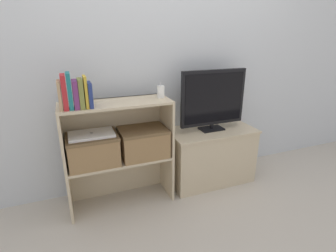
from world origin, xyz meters
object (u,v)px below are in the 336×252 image
object	(u,v)px
storage_basket_right	(143,141)
book_crimson	(64,92)
baby_monitor	(161,92)
tv_stand	(210,155)
laptop	(91,134)
book_navy	(90,95)
book_teal	(69,91)
tv	(213,99)
book_tan	(60,95)
book_olive	(81,93)
book_plum	(76,94)
storage_basket_left	(93,148)
book_mustard	(86,92)

from	to	relation	value
storage_basket_right	book_crimson	bearing A→B (deg)	-174.59
baby_monitor	storage_basket_right	xyz separation A→B (m)	(-0.17, -0.02, -0.40)
tv_stand	storage_basket_right	xyz separation A→B (m)	(-0.69, -0.06, 0.28)
book_crimson	storage_basket_right	world-z (taller)	book_crimson
tv_stand	laptop	xyz separation A→B (m)	(-1.10, -0.06, 0.40)
book_navy	book_teal	bearing A→B (deg)	180.00
tv	book_tan	xyz separation A→B (m)	(-1.28, -0.11, 0.17)
book_tan	book_olive	xyz separation A→B (m)	(0.14, 0.00, 0.00)
tv_stand	book_navy	xyz separation A→B (m)	(-1.08, -0.11, 0.72)
book_plum	baby_monitor	distance (m)	0.66
book_olive	storage_basket_left	xyz separation A→B (m)	(0.05, 0.05, -0.45)
book_plum	book_olive	bearing A→B (deg)	0.00
book_crimson	book_olive	distance (m)	0.11
tv_stand	book_crimson	xyz separation A→B (m)	(-1.25, -0.11, 0.75)
book_navy	laptop	world-z (taller)	book_navy
tv_stand	book_tan	distance (m)	1.48
book_tan	book_plum	distance (m)	0.10
book_crimson	book_olive	world-z (taller)	book_crimson
storage_basket_left	tv_stand	bearing A→B (deg)	3.04
book_navy	storage_basket_left	world-z (taller)	book_navy
book_navy	storage_basket_right	distance (m)	0.59
book_olive	book_mustard	world-z (taller)	book_mustard
storage_basket_right	book_plum	bearing A→B (deg)	-173.81
tv	book_mustard	world-z (taller)	book_mustard
storage_basket_right	baby_monitor	bearing A→B (deg)	5.19
book_teal	book_plum	bearing A→B (deg)	0.00
tv_stand	book_plum	world-z (taller)	book_plum
book_tan	storage_basket_left	bearing A→B (deg)	16.16
book_olive	book_tan	bearing A→B (deg)	180.00
tv_stand	storage_basket_left	xyz separation A→B (m)	(-1.10, -0.06, 0.28)
tv_stand	tv	bearing A→B (deg)	-90.00
tv	book_navy	size ratio (longest dim) A/B	3.61
tv_stand	baby_monitor	bearing A→B (deg)	-175.26
tv	baby_monitor	bearing A→B (deg)	-175.43
tv	book_plum	distance (m)	1.20
book_plum	tv_stand	bearing A→B (deg)	5.41
tv_stand	book_mustard	bearing A→B (deg)	-174.26
book_crimson	book_tan	bearing A→B (deg)	180.00
tv	book_crimson	distance (m)	1.27
storage_basket_right	book_tan	bearing A→B (deg)	-174.87
book_plum	storage_basket_right	bearing A→B (deg)	6.19
book_mustard	laptop	xyz separation A→B (m)	(0.01, 0.05, -0.34)
book_navy	book_crimson	bearing A→B (deg)	180.00
book_crimson	book_teal	xyz separation A→B (m)	(0.03, 0.00, 0.01)
tv	book_navy	distance (m)	1.10
book_navy	book_mustard	bearing A→B (deg)	180.00
tv	book_mustard	size ratio (longest dim) A/B	2.86
book_olive	tv	bearing A→B (deg)	5.50
book_olive	storage_basket_right	bearing A→B (deg)	6.67
storage_basket_left	book_olive	bearing A→B (deg)	-130.55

